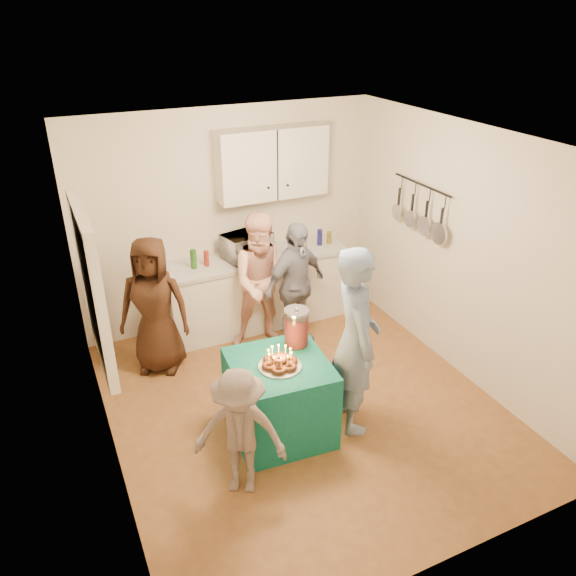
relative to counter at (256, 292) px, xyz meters
name	(u,v)px	position (x,y,z in m)	size (l,w,h in m)	color
floor	(303,405)	(-0.20, -1.70, -0.43)	(4.00, 4.00, 0.00)	brown
ceiling	(307,142)	(-0.20, -1.70, 2.17)	(4.00, 4.00, 0.00)	white
back_wall	(229,219)	(-0.20, 0.30, 0.87)	(3.60, 3.60, 0.00)	silver
left_wall	(96,334)	(-2.00, -1.70, 0.87)	(4.00, 4.00, 0.00)	silver
right_wall	(463,255)	(1.60, -1.70, 0.87)	(4.00, 4.00, 0.00)	silver
window_night	(90,288)	(-1.97, -1.40, 1.12)	(0.04, 1.00, 1.20)	black
counter	(256,292)	(0.00, 0.00, 0.00)	(2.20, 0.58, 0.86)	white
countertop	(255,258)	(0.00, 0.00, 0.46)	(2.24, 0.62, 0.05)	beige
upper_cabinet	(272,163)	(0.30, 0.15, 1.52)	(1.30, 0.30, 0.80)	white
pot_rack	(418,207)	(1.52, -1.00, 1.17)	(0.12, 1.00, 0.60)	black
microwave	(247,246)	(-0.10, 0.00, 0.63)	(0.54, 0.36, 0.30)	white
party_table	(280,398)	(-0.56, -1.94, -0.05)	(0.85, 0.85, 0.76)	#0E6253
donut_cake	(280,358)	(-0.58, -1.99, 0.42)	(0.38, 0.38, 0.18)	#381C0C
punch_jar	(296,328)	(-0.29, -1.73, 0.50)	(0.22, 0.22, 0.34)	red
man_birthday	(355,341)	(0.11, -2.10, 0.47)	(0.66, 0.43, 1.80)	#7A90B2
woman_back_left	(154,306)	(-1.32, -0.43, 0.33)	(0.74, 0.48, 1.51)	#522C17
woman_back_center	(264,282)	(-0.08, -0.47, 0.37)	(0.78, 0.61, 1.60)	#F79181
woman_back_right	(295,286)	(0.23, -0.62, 0.32)	(0.88, 0.36, 1.49)	#0F1534
child_near_left	(240,433)	(-1.12, -2.44, 0.14)	(0.74, 0.43, 1.15)	#645450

